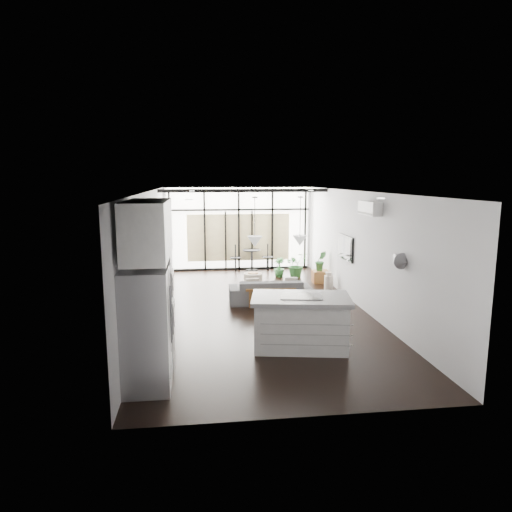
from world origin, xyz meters
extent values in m
cube|color=black|center=(0.00, 0.00, 0.00)|extent=(5.00, 10.00, 0.00)
cube|color=silver|center=(0.00, 0.00, 2.80)|extent=(5.00, 10.00, 0.00)
cube|color=silver|center=(-2.50, 0.00, 1.40)|extent=(0.02, 10.00, 2.80)
cube|color=silver|center=(2.50, 0.00, 1.40)|extent=(0.02, 10.00, 2.80)
cube|color=silver|center=(0.00, 5.00, 1.40)|extent=(5.00, 0.02, 2.80)
cube|color=silver|center=(0.00, -5.00, 1.40)|extent=(5.00, 0.02, 2.80)
cube|color=black|center=(0.00, 4.88, 1.40)|extent=(5.00, 0.20, 2.80)
cube|color=silver|center=(0.00, 4.00, 2.77)|extent=(4.70, 1.90, 0.06)
cube|color=#F5E8A2|center=(0.00, 4.95, 1.10)|extent=(3.50, 0.02, 1.60)
cube|color=silver|center=(0.46, -2.55, 0.49)|extent=(1.94, 1.36, 0.98)
cube|color=black|center=(0.46, -2.55, 0.98)|extent=(0.83, 0.63, 0.01)
cube|color=gray|center=(-2.17, -3.85, 0.91)|extent=(0.70, 0.88, 1.81)
cube|color=silver|center=(-2.08, -3.15, 1.07)|extent=(0.55, 0.58, 2.14)
cube|color=silver|center=(-2.12, -3.50, 2.35)|extent=(0.62, 1.75, 0.86)
cone|color=silver|center=(-0.40, -2.65, 2.02)|extent=(0.26, 0.26, 0.18)
cone|color=silver|center=(0.40, -2.65, 2.02)|extent=(0.26, 0.26, 0.18)
imported|color=#4D4E50|center=(0.39, 0.59, 0.40)|extent=(2.08, 0.68, 0.80)
cube|color=brown|center=(0.45, 0.34, 0.23)|extent=(1.44, 0.39, 0.46)
cylinder|color=beige|center=(0.15, 2.16, 0.21)|extent=(0.59, 0.59, 0.43)
cube|color=brown|center=(2.25, 2.62, 0.18)|extent=(0.50, 0.50, 0.36)
imported|color=#2B642C|center=(1.70, 3.49, 0.30)|extent=(0.90, 0.95, 0.61)
imported|color=#2B642C|center=(1.16, 3.56, 0.17)|extent=(0.62, 0.70, 0.34)
imported|color=#2B642C|center=(2.25, 2.62, 0.49)|extent=(0.34, 0.61, 0.27)
cylinder|color=beige|center=(2.25, 1.74, 0.25)|extent=(0.27, 0.27, 0.49)
cube|color=black|center=(0.41, 4.66, 0.33)|extent=(1.36, 0.55, 0.65)
cube|color=black|center=(2.46, 1.00, 1.30)|extent=(0.05, 1.10, 0.65)
cube|color=white|center=(2.38, -0.80, 2.45)|extent=(0.22, 0.90, 0.30)
cube|color=black|center=(-2.47, -0.50, 1.55)|extent=(0.04, 0.70, 0.90)
camera|label=1|loc=(-1.38, -10.43, 3.11)|focal=32.00mm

